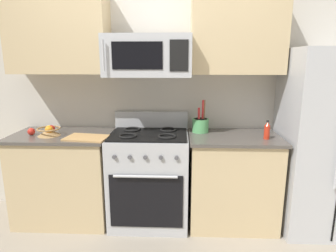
{
  "coord_description": "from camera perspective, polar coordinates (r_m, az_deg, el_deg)",
  "views": [
    {
      "loc": [
        0.3,
        -2.11,
        1.63
      ],
      "look_at": [
        0.19,
        0.49,
        1.03
      ],
      "focal_mm": 31.13,
      "sensor_mm": 36.0,
      "label": 1
    }
  ],
  "objects": [
    {
      "name": "wall_back",
      "position": [
        3.13,
        -3.14,
        6.92
      ],
      "size": [
        8.0,
        0.1,
        2.6
      ],
      "primitive_type": "cube",
      "color": "beige",
      "rests_on": "ground"
    },
    {
      "name": "counter_left",
      "position": [
        3.19,
        -19.59,
        -9.41
      ],
      "size": [
        0.96,
        0.61,
        0.91
      ],
      "color": "tan",
      "rests_on": "ground"
    },
    {
      "name": "range_oven",
      "position": [
        2.97,
        -3.64,
        -9.92
      ],
      "size": [
        0.76,
        0.65,
        1.09
      ],
      "color": "#B2B5BA",
      "rests_on": "ground"
    },
    {
      "name": "counter_right",
      "position": [
        3.01,
        12.46,
        -10.28
      ],
      "size": [
        0.87,
        0.61,
        0.91
      ],
      "color": "tan",
      "rests_on": "ground"
    },
    {
      "name": "refrigerator",
      "position": [
        3.13,
        28.22,
        -2.77
      ],
      "size": [
        0.76,
        0.72,
        1.73
      ],
      "color": "#B2B5BA",
      "rests_on": "ground"
    },
    {
      "name": "microwave",
      "position": [
        2.77,
        -3.94,
        13.55
      ],
      "size": [
        0.8,
        0.44,
        0.38
      ],
      "color": "#B2B5BA"
    },
    {
      "name": "upper_cabinets_left",
      "position": [
        3.12,
        -20.65,
        16.79
      ],
      "size": [
        0.95,
        0.34,
        0.78
      ],
      "color": "tan"
    },
    {
      "name": "upper_cabinets_right",
      "position": [
        2.93,
        13.45,
        17.53
      ],
      "size": [
        0.86,
        0.34,
        0.78
      ],
      "color": "tan"
    },
    {
      "name": "utensil_crock",
      "position": [
        2.94,
        6.37,
        0.26
      ],
      "size": [
        0.16,
        0.16,
        0.33
      ],
      "color": "#59AD66",
      "rests_on": "counter_right"
    },
    {
      "name": "fruit_basket",
      "position": [
        3.02,
        -22.25,
        -0.91
      ],
      "size": [
        0.22,
        0.22,
        0.1
      ],
      "color": "#9E7A4C",
      "rests_on": "counter_left"
    },
    {
      "name": "apple_loose",
      "position": [
        3.11,
        -25.19,
        -0.99
      ],
      "size": [
        0.07,
        0.07,
        0.07
      ],
      "primitive_type": "sphere",
      "color": "red",
      "rests_on": "counter_left"
    },
    {
      "name": "cutting_board",
      "position": [
        2.8,
        -15.58,
        -2.23
      ],
      "size": [
        0.42,
        0.3,
        0.02
      ],
      "primitive_type": "cube",
      "rotation": [
        0.0,
        0.0,
        -0.14
      ],
      "color": "tan",
      "rests_on": "counter_left"
    },
    {
      "name": "bottle_hot_sauce",
      "position": [
        2.82,
        18.81,
        -0.85
      ],
      "size": [
        0.05,
        0.05,
        0.18
      ],
      "color": "red",
      "rests_on": "counter_right"
    }
  ]
}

